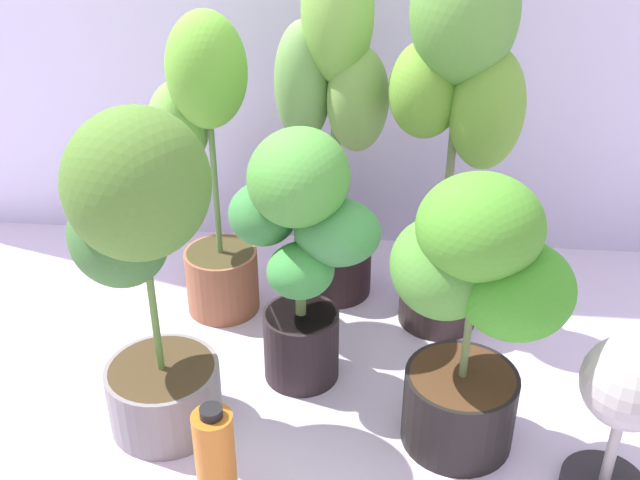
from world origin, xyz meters
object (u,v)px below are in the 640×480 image
object	(u,v)px
potted_plant_front_right	(474,301)
potted_plant_back_center	(333,113)
potted_plant_front_left	(141,253)
nutrient_bottle	(216,461)
potted_plant_back_right	(456,109)
floor_fan	(626,395)
potted_plant_back_left	(205,154)
potted_plant_center	(302,239)

from	to	relation	value
potted_plant_front_right	potted_plant_back_center	world-z (taller)	potted_plant_back_center
potted_plant_front_left	nutrient_bottle	xyz separation A→B (m)	(0.19, -0.24, -0.34)
potted_plant_back_right	nutrient_bottle	bearing A→B (deg)	-124.09
potted_plant_front_right	floor_fan	distance (m)	0.35
potted_plant_back_right	floor_fan	distance (m)	0.77
potted_plant_back_left	potted_plant_center	size ratio (longest dim) A/B	1.28
potted_plant_front_right	potted_plant_front_left	xyz separation A→B (m)	(-0.70, -0.00, 0.08)
potted_plant_front_right	nutrient_bottle	size ratio (longest dim) A/B	2.51
potted_plant_back_center	potted_plant_front_left	bearing A→B (deg)	-120.60
potted_plant_center	nutrient_bottle	size ratio (longest dim) A/B	2.52
potted_plant_front_left	floor_fan	world-z (taller)	potted_plant_front_left
potted_plant_center	nutrient_bottle	distance (m)	0.53
potted_plant_center	nutrient_bottle	bearing A→B (deg)	-106.61
potted_plant_center	potted_plant_front_left	bearing A→B (deg)	-148.46
potted_plant_center	potted_plant_back_left	bearing A→B (deg)	134.78
potted_plant_front_right	potted_plant_back_center	distance (m)	0.71
potted_plant_front_right	potted_plant_back_right	size ratio (longest dim) A/B	0.64
potted_plant_back_left	nutrient_bottle	size ratio (longest dim) A/B	3.23
floor_fan	potted_plant_center	bearing A→B (deg)	-131.51
potted_plant_center	potted_plant_back_right	size ratio (longest dim) A/B	0.65
potted_plant_back_center	nutrient_bottle	world-z (taller)	potted_plant_back_center
potted_plant_center	potted_plant_back_right	bearing A→B (deg)	38.40
potted_plant_back_left	potted_plant_front_left	size ratio (longest dim) A/B	1.09
potted_plant_back_center	nutrient_bottle	xyz separation A→B (m)	(-0.17, -0.84, -0.44)
potted_plant_front_right	potted_plant_front_left	bearing A→B (deg)	-179.64
potted_plant_center	potted_plant_back_center	distance (m)	0.44
potted_plant_back_right	potted_plant_back_left	bearing A→B (deg)	179.08
potted_plant_back_right	nutrient_bottle	size ratio (longest dim) A/B	3.90
potted_plant_center	potted_plant_back_right	world-z (taller)	potted_plant_back_right
potted_plant_front_right	potted_plant_front_left	size ratio (longest dim) A/B	0.85
potted_plant_back_left	potted_plant_back_right	distance (m)	0.66
potted_plant_back_left	potted_plant_back_right	world-z (taller)	potted_plant_back_right
potted_plant_back_left	nutrient_bottle	xyz separation A→B (m)	(0.16, -0.72, -0.36)
potted_plant_back_center	nutrient_bottle	distance (m)	0.96
nutrient_bottle	potted_plant_back_right	bearing A→B (deg)	55.91
potted_plant_center	potted_plant_back_center	world-z (taller)	potted_plant_back_center
potted_plant_center	potted_plant_back_center	xyz separation A→B (m)	(0.04, 0.41, 0.16)
potted_plant_back_right	nutrient_bottle	xyz separation A→B (m)	(-0.48, -0.71, -0.50)
potted_plant_back_left	potted_plant_back_center	size ratio (longest dim) A/B	0.85
nutrient_bottle	potted_plant_back_left	bearing A→B (deg)	102.39
potted_plant_back_left	potted_plant_center	bearing A→B (deg)	-45.22
potted_plant_back_left	potted_plant_back_center	world-z (taller)	potted_plant_back_center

